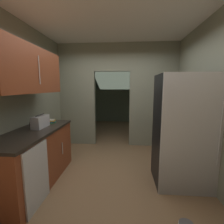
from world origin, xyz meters
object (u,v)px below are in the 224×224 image
(dishwasher, at_px, (37,177))
(book_stack, at_px, (51,121))
(refrigerator, at_px, (183,131))
(boombox, at_px, (40,122))

(dishwasher, bearing_deg, book_stack, 104.19)
(refrigerator, xyz_separation_m, book_stack, (-2.36, 0.32, 0.05))
(book_stack, bearing_deg, refrigerator, -7.65)
(refrigerator, height_order, boombox, refrigerator)
(book_stack, bearing_deg, boombox, -94.37)
(dishwasher, height_order, boombox, boombox)
(dishwasher, height_order, book_stack, book_stack)
(dishwasher, distance_m, book_stack, 1.21)
(boombox, bearing_deg, dishwasher, -67.17)
(refrigerator, xyz_separation_m, dishwasher, (-2.09, -0.74, -0.48))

